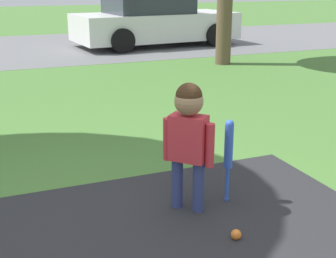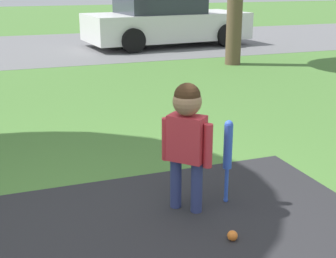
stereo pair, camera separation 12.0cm
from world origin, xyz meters
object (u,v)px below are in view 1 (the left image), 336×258
Objects in this scene: child at (188,130)px; baseball_bat at (229,149)px; sports_ball at (236,235)px; parked_car at (154,21)px.

baseball_bat is at bearing 47.86° from child.
baseball_bat is 9.41× the size of sports_ball.
parked_car is (2.93, 9.41, 0.60)m from sports_ball.
sports_ball is 0.02× the size of parked_car.
parked_car reaches higher than baseball_bat.
sports_ball is (0.12, -0.53, -0.61)m from child.
sports_ball is at bearing -29.92° from child.
baseball_bat is 0.16× the size of parked_car.
sports_ball is at bearing -112.59° from baseball_bat.
baseball_bat is (0.35, 0.01, -0.21)m from child.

